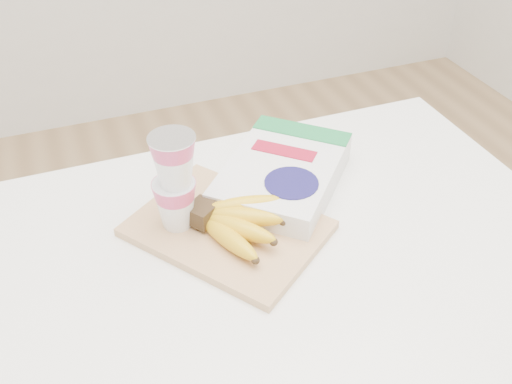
{
  "coord_description": "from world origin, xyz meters",
  "views": [
    {
      "loc": [
        -0.26,
        -0.64,
        1.51
      ],
      "look_at": [
        0.03,
        0.11,
        0.87
      ],
      "focal_mm": 40.0,
      "sensor_mm": 36.0,
      "label": 1
    }
  ],
  "objects_px": {
    "yogurt_stack": "(174,180)",
    "cereal_box": "(283,175)",
    "cutting_board": "(228,228)",
    "bananas": "(235,221)"
  },
  "relations": [
    {
      "from": "yogurt_stack",
      "to": "cereal_box",
      "type": "distance_m",
      "value": 0.24
    },
    {
      "from": "cutting_board",
      "to": "yogurt_stack",
      "type": "relative_size",
      "value": 1.77
    },
    {
      "from": "yogurt_stack",
      "to": "cereal_box",
      "type": "relative_size",
      "value": 0.52
    },
    {
      "from": "cutting_board",
      "to": "bananas",
      "type": "distance_m",
      "value": 0.04
    },
    {
      "from": "bananas",
      "to": "cereal_box",
      "type": "bearing_deg",
      "value": 38.44
    },
    {
      "from": "bananas",
      "to": "yogurt_stack",
      "type": "relative_size",
      "value": 0.99
    },
    {
      "from": "cutting_board",
      "to": "cereal_box",
      "type": "xyz_separation_m",
      "value": [
        0.14,
        0.08,
        0.02
      ]
    },
    {
      "from": "yogurt_stack",
      "to": "cereal_box",
      "type": "xyz_separation_m",
      "value": [
        0.22,
        0.05,
        -0.08
      ]
    },
    {
      "from": "bananas",
      "to": "yogurt_stack",
      "type": "height_order",
      "value": "yogurt_stack"
    },
    {
      "from": "cutting_board",
      "to": "bananas",
      "type": "relative_size",
      "value": 1.79
    }
  ]
}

